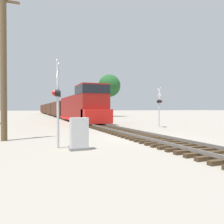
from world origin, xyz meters
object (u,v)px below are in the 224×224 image
at_px(crossing_signal_near, 57,97).
at_px(freight_train, 55,109).
at_px(relay_cabinet, 79,134).
at_px(tree_mid_background, 109,86).
at_px(utility_pole, 4,64).
at_px(crossing_signal_far, 159,103).

bearing_deg(crossing_signal_near, freight_train, -173.10).
xyz_separation_m(relay_cabinet, tree_mid_background, (16.16, 39.19, 6.62)).
xyz_separation_m(crossing_signal_near, utility_pole, (-2.60, 3.59, 2.01)).
bearing_deg(utility_pole, relay_cabinet, -51.58).
height_order(crossing_signal_near, tree_mid_background, tree_mid_background).
xyz_separation_m(crossing_signal_near, crossing_signal_far, (10.96, 7.98, -0.03)).
relative_size(crossing_signal_near, tree_mid_background, 0.41).
height_order(crossing_signal_near, relay_cabinet, crossing_signal_near).
bearing_deg(crossing_signal_far, tree_mid_background, 5.67).
bearing_deg(freight_train, relay_cabinet, -95.30).
bearing_deg(freight_train, utility_pole, -100.03).
relative_size(freight_train, crossing_signal_far, 20.57).
bearing_deg(relay_cabinet, crossing_signal_far, 41.00).
distance_m(crossing_signal_far, tree_mid_background, 31.40).
bearing_deg(crossing_signal_near, relay_cabinet, 61.13).
height_order(crossing_signal_far, tree_mid_background, tree_mid_background).
bearing_deg(crossing_signal_near, tree_mid_background, 169.36).
bearing_deg(crossing_signal_near, crossing_signal_far, 139.35).
bearing_deg(relay_cabinet, tree_mid_background, 67.59).
relative_size(crossing_signal_near, relay_cabinet, 2.82).
bearing_deg(utility_pole, crossing_signal_far, 17.96).
distance_m(freight_train, relay_cabinet, 50.71).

